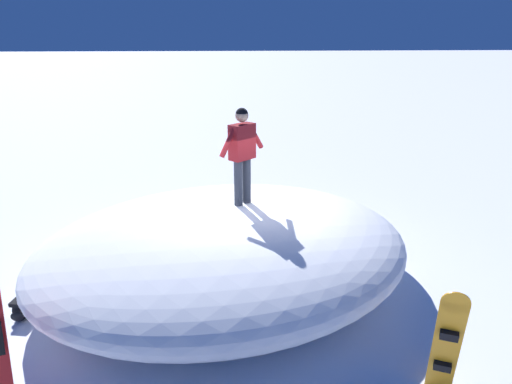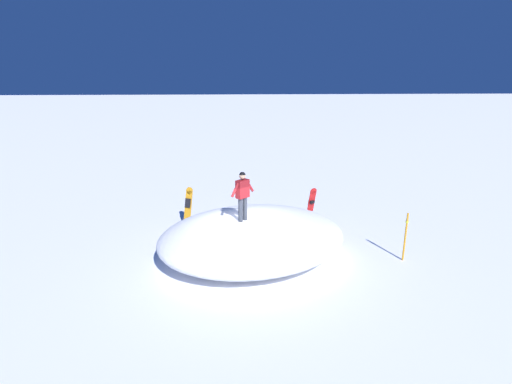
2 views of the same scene
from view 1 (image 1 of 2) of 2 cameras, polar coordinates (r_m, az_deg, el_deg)
name	(u,v)px [view 1 (image 1 of 2)]	position (r m, az deg, el deg)	size (l,w,h in m)	color
ground	(246,272)	(8.34, -1.22, -10.01)	(240.00, 240.00, 0.00)	white
snow_mound	(225,248)	(7.66, -3.93, -7.02)	(6.30, 5.23, 1.38)	white
snowboarder_standing	(242,149)	(7.36, -1.75, 5.47)	(0.72, 0.78, 1.60)	#333842
snowboard_primary_upright	(447,343)	(5.71, 22.90, -17.16)	(0.52, 0.45, 1.59)	orange
backpack_far	(23,308)	(7.88, -27.33, -12.89)	(0.53, 0.34, 0.32)	black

